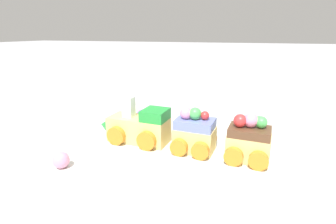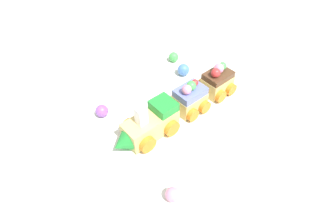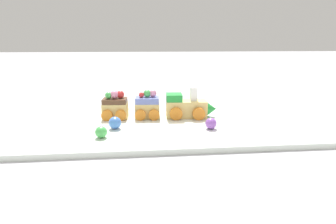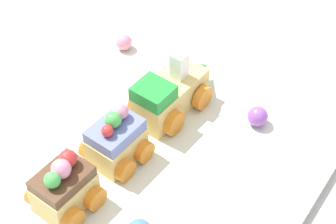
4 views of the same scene
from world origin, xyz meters
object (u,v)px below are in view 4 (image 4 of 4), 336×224
Objects in this scene: cake_car_blueberry at (116,142)px; gumball_purple at (258,116)px; gumball_pink at (124,42)px; cake_car_chocolate at (64,188)px; cake_train_locomotive at (173,92)px.

gumball_purple is (0.14, -0.11, -0.01)m from cake_car_blueberry.
cake_car_blueberry is 0.21m from gumball_pink.
gumball_purple is (0.23, -0.12, -0.01)m from cake_car_chocolate.
gumball_purple is at bearing -96.16° from gumball_pink.
cake_car_chocolate is at bearing -179.85° from cake_car_blueberry.
cake_train_locomotive is at bearing -114.82° from gumball_pink.
gumball_purple is 0.23m from gumball_pink.
cake_car_chocolate is 3.04× the size of gumball_pink.
cake_train_locomotive is 0.11m from gumball_purple.
cake_car_chocolate is 2.80× the size of gumball_purple.
gumball_pink is (0.17, 0.12, -0.02)m from cake_car_blueberry.
cake_train_locomotive reaches higher than gumball_purple.
cake_car_blueberry is at bearing 142.10° from gumball_purple.
cake_train_locomotive reaches higher than gumball_pink.
gumball_pink is (0.25, 0.11, -0.02)m from cake_car_chocolate.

